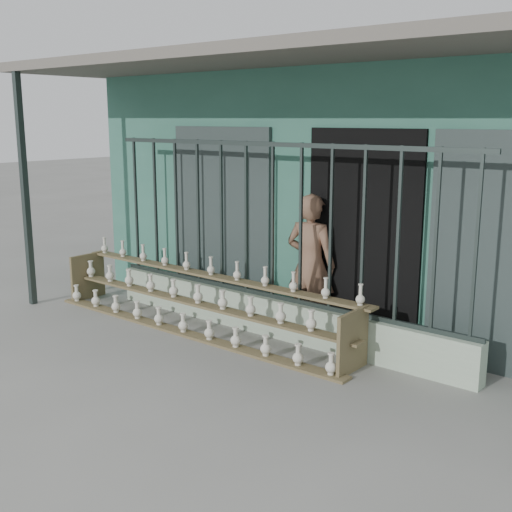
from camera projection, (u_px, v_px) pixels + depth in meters
The scene contains 6 objects.
ground at pixel (195, 367), 6.60m from camera, with size 60.00×60.00×0.00m, color slate.
workshop_building at pixel (394, 179), 9.46m from camera, with size 7.40×6.60×3.21m.
parapet_wall at pixel (272, 316), 7.54m from camera, with size 5.00×0.20×0.45m, color #9FB59B.
security_fence at pixel (273, 222), 7.30m from camera, with size 5.00×0.04×1.80m.
shelf_rack at pixel (197, 301), 7.70m from camera, with size 4.50×0.68×0.85m.
elderly_woman at pixel (311, 265), 7.47m from camera, with size 0.61×0.40×1.67m, color brown.
Camera 1 is at (4.40, -4.43, 2.51)m, focal length 45.00 mm.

